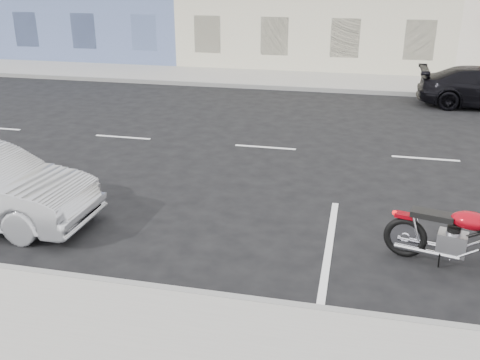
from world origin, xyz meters
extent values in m
plane|color=black|center=(0.00, 0.00, 0.00)|extent=(120.00, 120.00, 0.00)
cube|color=gray|center=(-5.00, 8.70, 0.07)|extent=(80.00, 3.40, 0.15)
cube|color=gray|center=(-5.00, 7.00, 0.08)|extent=(80.00, 0.12, 0.16)
torus|color=black|center=(1.94, -5.24, 0.33)|extent=(0.70, 0.27, 0.69)
cube|color=maroon|center=(1.90, -5.23, 0.71)|extent=(0.34, 0.23, 0.06)
cylinder|color=silver|center=(2.26, -5.46, 0.23)|extent=(0.97, 0.31, 0.08)
camera|label=1|loc=(0.29, -13.08, 4.38)|focal=40.00mm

